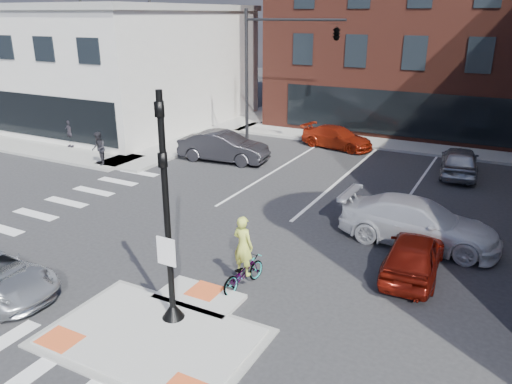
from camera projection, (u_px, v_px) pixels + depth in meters
The scene contains 17 objects.
ground at pixel (164, 329), 12.95m from camera, with size 120.00×120.00×0.00m, color #28282B.
refuge_island at pixel (158, 332), 12.72m from camera, with size 5.40×4.65×0.13m.
sidewalk_nw at pixel (105, 136), 33.03m from camera, with size 23.50×20.50×0.15m.
sidewalk_n at pixel (432, 149), 29.89m from camera, with size 26.00×3.00×0.15m, color gray.
building_nw at pixel (93, 62), 37.84m from camera, with size 20.40×16.40×14.40m.
building_n at pixel (470, 12), 35.59m from camera, with size 24.40×18.40×15.50m.
building_far_left at pixel (419, 39), 56.26m from camera, with size 10.00×12.00×10.00m, color slate.
signal_pole at pixel (168, 241), 12.48m from camera, with size 0.60×0.60×5.98m.
mast_arm_signal at pixel (310, 43), 27.35m from camera, with size 6.10×2.24×8.00m.
red_sedan at pixel (414, 254), 15.47m from camera, with size 1.62×4.03×1.37m, color maroon.
white_pickup at pixel (419, 222), 17.51m from camera, with size 2.24×5.50×1.60m, color white.
bg_car_dark at pixel (224, 147), 27.40m from camera, with size 1.72×4.95×1.63m, color #232327.
bg_car_silver at pixel (459, 161), 24.98m from camera, with size 1.76×4.37×1.49m, color #A3A4AA.
bg_car_red at pixel (337, 137), 30.18m from camera, with size 1.81×4.45×1.29m, color #99220D.
cyclist at pixel (243, 264), 14.67m from camera, with size 0.91×1.90×2.28m.
pedestrian_a at pixel (99, 148), 26.22m from camera, with size 0.85×0.66×1.75m, color black.
pedestrian_b at pixel (70, 133), 29.79m from camera, with size 0.96×0.40×1.63m, color #302C36.
Camera 1 is at (7.26, -8.59, 7.71)m, focal length 35.00 mm.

